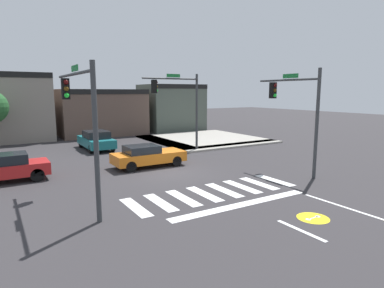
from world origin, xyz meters
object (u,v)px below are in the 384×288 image
at_px(car_teal, 96,140).
at_px(traffic_signal_northeast, 179,98).
at_px(car_orange, 147,156).
at_px(car_red, 5,168).
at_px(traffic_signal_southeast, 296,104).
at_px(traffic_signal_southwest, 80,107).

bearing_deg(car_teal, traffic_signal_northeast, 46.76).
xyz_separation_m(car_orange, car_red, (-7.64, 0.59, 0.05)).
relative_size(traffic_signal_northeast, car_red, 1.42).
bearing_deg(traffic_signal_northeast, car_red, 12.33).
xyz_separation_m(traffic_signal_southeast, car_orange, (-6.48, 5.76, -3.23)).
xyz_separation_m(traffic_signal_southwest, traffic_signal_southeast, (11.50, -0.76, -0.07)).
relative_size(car_orange, car_red, 1.05).
distance_m(traffic_signal_southeast, car_orange, 9.25).
relative_size(traffic_signal_southwest, car_orange, 1.35).
bearing_deg(car_red, car_teal, 47.47).
bearing_deg(car_teal, traffic_signal_southwest, -17.47).
distance_m(traffic_signal_southeast, car_red, 15.80).
height_order(traffic_signal_southwest, car_teal, traffic_signal_southwest).
distance_m(traffic_signal_southwest, car_teal, 13.85).
distance_m(traffic_signal_southwest, traffic_signal_northeast, 12.17).
bearing_deg(traffic_signal_northeast, car_orange, 37.94).
distance_m(traffic_signal_northeast, car_orange, 6.13).
bearing_deg(car_red, car_orange, -4.40).
height_order(traffic_signal_southwest, car_orange, traffic_signal_southwest).
xyz_separation_m(traffic_signal_southwest, car_teal, (4.04, 12.85, -3.22)).
bearing_deg(car_orange, traffic_signal_northeast, 37.94).
xyz_separation_m(traffic_signal_northeast, traffic_signal_southeast, (2.45, -8.90, -0.18)).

